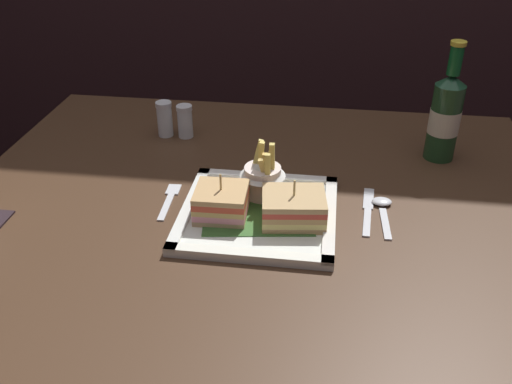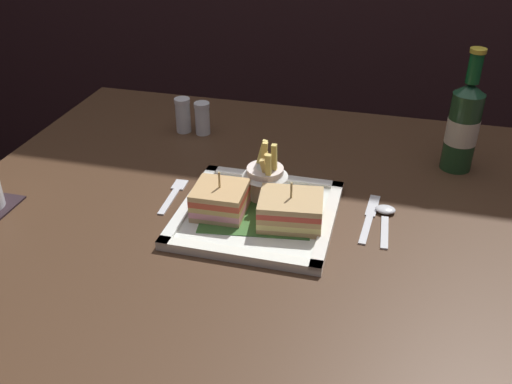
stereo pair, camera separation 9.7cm
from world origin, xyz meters
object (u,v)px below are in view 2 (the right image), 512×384
(square_plate, at_px, (257,214))
(fork, at_px, (174,194))
(beer_bottle, at_px, (463,125))
(sandwich_half_left, at_px, (220,200))
(knife, at_px, (370,216))
(salt_shaker, at_px, (183,117))
(sandwich_half_right, at_px, (291,210))
(spoon, at_px, (385,215))
(dining_table, at_px, (255,263))
(pepper_shaker, at_px, (202,120))
(fries_cup, at_px, (265,176))

(square_plate, height_order, fork, square_plate)
(beer_bottle, bearing_deg, sandwich_half_left, -144.01)
(fork, distance_m, knife, 0.36)
(sandwich_half_left, relative_size, salt_shaker, 1.14)
(sandwich_half_right, xyz_separation_m, knife, (0.13, 0.07, -0.03))
(knife, height_order, spoon, spoon)
(beer_bottle, relative_size, fork, 1.97)
(fork, bearing_deg, beer_bottle, 25.30)
(sandwich_half_left, bearing_deg, salt_shaker, 120.67)
(dining_table, relative_size, sandwich_half_right, 9.60)
(square_plate, distance_m, spoon, 0.22)
(pepper_shaker, bearing_deg, sandwich_half_left, -65.83)
(sandwich_half_left, relative_size, sandwich_half_right, 0.78)
(fork, bearing_deg, knife, 2.52)
(beer_bottle, bearing_deg, sandwich_half_right, -133.68)
(square_plate, distance_m, sandwich_half_right, 0.07)
(dining_table, height_order, knife, knife)
(dining_table, height_order, fork, fork)
(square_plate, height_order, fries_cup, fries_cup)
(salt_shaker, bearing_deg, knife, -29.73)
(sandwich_half_right, relative_size, salt_shaker, 1.46)
(sandwich_half_left, height_order, spoon, sandwich_half_left)
(sandwich_half_left, height_order, salt_shaker, sandwich_half_left)
(fries_cup, bearing_deg, spoon, -0.34)
(square_plate, bearing_deg, fries_cup, 89.96)
(knife, relative_size, salt_shaker, 2.00)
(sandwich_half_left, xyz_separation_m, sandwich_half_right, (0.12, -0.00, -0.00))
(sandwich_half_right, distance_m, spoon, 0.17)
(fork, relative_size, spoon, 0.98)
(square_plate, relative_size, spoon, 2.11)
(dining_table, height_order, fries_cup, fries_cup)
(dining_table, height_order, salt_shaker, salt_shaker)
(fries_cup, bearing_deg, salt_shaker, 135.61)
(dining_table, bearing_deg, beer_bottle, 34.29)
(sandwich_half_right, height_order, salt_shaker, sandwich_half_right)
(fries_cup, bearing_deg, fork, -172.57)
(knife, bearing_deg, sandwich_half_left, -165.10)
(square_plate, relative_size, sandwich_half_right, 2.32)
(dining_table, xyz_separation_m, sandwich_half_left, (-0.05, -0.05, 0.16))
(salt_shaker, bearing_deg, square_plate, -50.35)
(square_plate, xyz_separation_m, fork, (-0.17, 0.03, -0.00))
(sandwich_half_right, bearing_deg, knife, 27.54)
(square_plate, relative_size, beer_bottle, 1.09)
(sandwich_half_left, bearing_deg, sandwich_half_right, -0.00)
(square_plate, xyz_separation_m, fries_cup, (0.00, 0.06, 0.05))
(spoon, bearing_deg, sandwich_half_left, -165.46)
(sandwich_half_right, bearing_deg, spoon, 25.01)
(fries_cup, xyz_separation_m, fork, (-0.17, -0.02, -0.05))
(salt_shaker, bearing_deg, sandwich_half_right, -45.58)
(fork, bearing_deg, salt_shaker, 106.88)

